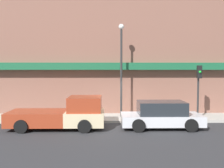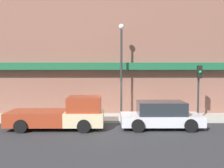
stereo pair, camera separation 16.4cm
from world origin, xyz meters
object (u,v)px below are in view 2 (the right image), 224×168
object	(u,v)px
fire_hydrant	(155,114)
street_lamp	(121,60)
traffic_light	(199,82)
parked_car	(161,115)
pickup_truck	(63,114)

from	to	relation	value
fire_hydrant	street_lamp	xyz separation A→B (m)	(-2.11, 0.82, 3.44)
fire_hydrant	traffic_light	world-z (taller)	traffic_light
street_lamp	traffic_light	size ratio (longest dim) A/B	1.80
parked_car	street_lamp	bearing A→B (deg)	127.10
traffic_light	street_lamp	bearing A→B (deg)	168.30
street_lamp	traffic_light	bearing A→B (deg)	-11.70
pickup_truck	parked_car	xyz separation A→B (m)	(5.48, -0.00, -0.05)
parked_car	fire_hydrant	world-z (taller)	parked_car
fire_hydrant	street_lamp	bearing A→B (deg)	158.72
fire_hydrant	parked_car	bearing A→B (deg)	-89.77
pickup_truck	parked_car	bearing A→B (deg)	1.67
parked_car	traffic_light	distance (m)	3.60
parked_car	fire_hydrant	bearing A→B (deg)	88.44
fire_hydrant	traffic_light	size ratio (longest dim) A/B	0.20
pickup_truck	traffic_light	xyz separation A→B (m)	(8.17, 1.63, 1.72)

